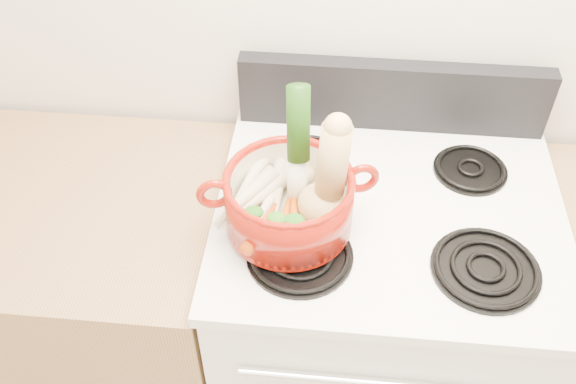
# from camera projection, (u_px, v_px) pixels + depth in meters

# --- Properties ---
(stove_body) EXTENTS (0.76, 0.65, 0.92)m
(stove_body) POSITION_uv_depth(u_px,v_px,m) (370.00, 330.00, 1.78)
(stove_body) COLOR white
(stove_body) RESTS_ON floor
(cooktop) EXTENTS (0.78, 0.67, 0.03)m
(cooktop) POSITION_uv_depth(u_px,v_px,m) (389.00, 212.00, 1.45)
(cooktop) COLOR white
(cooktop) RESTS_ON stove_body
(control_backsplash) EXTENTS (0.76, 0.05, 0.18)m
(control_backsplash) POSITION_uv_depth(u_px,v_px,m) (392.00, 96.00, 1.58)
(control_backsplash) COLOR black
(control_backsplash) RESTS_ON cooktop
(oven_handle) EXTENTS (0.60, 0.02, 0.02)m
(oven_handle) POSITION_uv_depth(u_px,v_px,m) (383.00, 384.00, 1.31)
(oven_handle) COLOR silver
(oven_handle) RESTS_ON stove_body
(counter_left) EXTENTS (1.36, 0.65, 0.90)m
(counter_left) POSITION_uv_depth(u_px,v_px,m) (1.00, 301.00, 1.86)
(counter_left) COLOR #987048
(counter_left) RESTS_ON floor
(burner_front_left) EXTENTS (0.22, 0.22, 0.02)m
(burner_front_left) POSITION_uv_depth(u_px,v_px,m) (300.00, 254.00, 1.33)
(burner_front_left) COLOR black
(burner_front_left) RESTS_ON cooktop
(burner_front_right) EXTENTS (0.22, 0.22, 0.02)m
(burner_front_right) POSITION_uv_depth(u_px,v_px,m) (486.00, 268.00, 1.30)
(burner_front_right) COLOR black
(burner_front_right) RESTS_ON cooktop
(burner_back_left) EXTENTS (0.17, 0.17, 0.02)m
(burner_back_left) POSITION_uv_depth(u_px,v_px,m) (310.00, 158.00, 1.54)
(burner_back_left) COLOR black
(burner_back_left) RESTS_ON cooktop
(burner_back_right) EXTENTS (0.17, 0.17, 0.02)m
(burner_back_right) POSITION_uv_depth(u_px,v_px,m) (470.00, 168.00, 1.51)
(burner_back_right) COLOR black
(burner_back_right) RESTS_ON cooktop
(dutch_oven) EXTENTS (0.33, 0.33, 0.13)m
(dutch_oven) POSITION_uv_depth(u_px,v_px,m) (289.00, 202.00, 1.33)
(dutch_oven) COLOR maroon
(dutch_oven) RESTS_ON burner_front_left
(pot_handle_left) EXTENTS (0.08, 0.04, 0.07)m
(pot_handle_left) POSITION_uv_depth(u_px,v_px,m) (214.00, 194.00, 1.28)
(pot_handle_left) COLOR maroon
(pot_handle_left) RESTS_ON dutch_oven
(pot_handle_right) EXTENTS (0.08, 0.04, 0.07)m
(pot_handle_right) POSITION_uv_depth(u_px,v_px,m) (362.00, 178.00, 1.32)
(pot_handle_right) COLOR maroon
(pot_handle_right) RESTS_ON dutch_oven
(squash) EXTENTS (0.15, 0.14, 0.26)m
(squash) POSITION_uv_depth(u_px,v_px,m) (326.00, 176.00, 1.26)
(squash) COLOR tan
(squash) RESTS_ON dutch_oven
(leek) EXTENTS (0.06, 0.10, 0.30)m
(leek) POSITION_uv_depth(u_px,v_px,m) (298.00, 150.00, 1.28)
(leek) COLOR white
(leek) RESTS_ON dutch_oven
(ginger) EXTENTS (0.10, 0.08, 0.05)m
(ginger) POSITION_uv_depth(u_px,v_px,m) (291.00, 174.00, 1.41)
(ginger) COLOR tan
(ginger) RESTS_ON dutch_oven
(parsnip_0) EXTENTS (0.10, 0.20, 0.05)m
(parsnip_0) POSITION_uv_depth(u_px,v_px,m) (267.00, 204.00, 1.35)
(parsnip_0) COLOR #F0E2C3
(parsnip_0) RESTS_ON dutch_oven
(parsnip_1) EXTENTS (0.17, 0.18, 0.06)m
(parsnip_1) POSITION_uv_depth(u_px,v_px,m) (255.00, 199.00, 1.35)
(parsnip_1) COLOR beige
(parsnip_1) RESTS_ON dutch_oven
(parsnip_2) EXTENTS (0.05, 0.20, 0.06)m
(parsnip_2) POSITION_uv_depth(u_px,v_px,m) (279.00, 180.00, 1.38)
(parsnip_2) COLOR beige
(parsnip_2) RESTS_ON dutch_oven
(parsnip_3) EXTENTS (0.14, 0.17, 0.05)m
(parsnip_3) POSITION_uv_depth(u_px,v_px,m) (245.00, 196.00, 1.34)
(parsnip_3) COLOR beige
(parsnip_3) RESTS_ON dutch_oven
(parsnip_4) EXTENTS (0.11, 0.21, 0.06)m
(parsnip_4) POSITION_uv_depth(u_px,v_px,m) (253.00, 174.00, 1.38)
(parsnip_4) COLOR beige
(parsnip_4) RESTS_ON dutch_oven
(carrot_0) EXTENTS (0.04, 0.16, 0.04)m
(carrot_0) POSITION_uv_depth(u_px,v_px,m) (285.00, 219.00, 1.32)
(carrot_0) COLOR #C34A09
(carrot_0) RESTS_ON dutch_oven
(carrot_1) EXTENTS (0.07, 0.14, 0.04)m
(carrot_1) POSITION_uv_depth(u_px,v_px,m) (261.00, 228.00, 1.30)
(carrot_1) COLOR #D2480A
(carrot_1) RESTS_ON dutch_oven
(carrot_2) EXTENTS (0.05, 0.17, 0.05)m
(carrot_2) POSITION_uv_depth(u_px,v_px,m) (294.00, 220.00, 1.31)
(carrot_2) COLOR #C05409
(carrot_2) RESTS_ON dutch_oven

